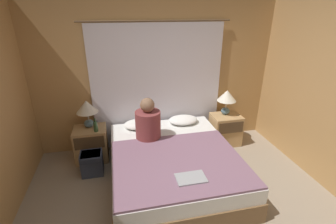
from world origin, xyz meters
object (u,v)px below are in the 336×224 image
nightstand_left (91,144)px  backpack_on_floor (92,162)px  person_left_in_bed (148,123)px  bed (173,165)px  nightstand_right (225,129)px  lamp_left (87,109)px  laptop_on_bed (191,178)px  lamp_right (227,97)px  pillow_right (183,120)px  beer_bottle_on_left_stand (96,126)px  pillow_left (139,124)px

nightstand_left → backpack_on_floor: 0.41m
person_left_in_bed → bed: bearing=-56.1°
nightstand_right → lamp_left: (-2.31, 0.07, 0.58)m
lamp_left → backpack_on_floor: size_ratio=1.27×
nightstand_left → person_left_in_bed: (0.88, -0.35, 0.45)m
bed → backpack_on_floor: bed is taller
lamp_left → laptop_on_bed: lamp_left is taller
bed → lamp_right: (1.15, 0.83, 0.63)m
nightstand_right → pillow_right: 0.82m
lamp_right → beer_bottle_on_left_stand: (-2.20, -0.18, -0.23)m
lamp_left → laptop_on_bed: size_ratio=1.30×
nightstand_left → lamp_right: lamp_right is taller
beer_bottle_on_left_stand → laptop_on_bed: (1.09, -1.32, -0.12)m
pillow_left → nightstand_left: bearing=-177.4°
lamp_left → pillow_left: (0.78, -0.03, -0.33)m
nightstand_right → lamp_left: bearing=178.4°
lamp_right → laptop_on_bed: 1.90m
nightstand_right → beer_bottle_on_left_stand: beer_bottle_on_left_stand is taller
lamp_right → person_left_in_bed: (-1.43, -0.42, -0.13)m
pillow_right → person_left_in_bed: size_ratio=0.77×
bed → person_left_in_bed: bearing=123.9°
person_left_in_bed → backpack_on_floor: 1.00m
lamp_right → nightstand_left: bearing=-178.4°
lamp_left → person_left_in_bed: size_ratio=0.69×
nightstand_left → pillow_left: pillow_left is taller
person_left_in_bed → nightstand_left: bearing=158.0°
backpack_on_floor → person_left_in_bed: bearing=3.3°
lamp_left → pillow_left: bearing=-2.3°
nightstand_right → pillow_left: size_ratio=1.10×
nightstand_right → backpack_on_floor: size_ratio=1.57×
pillow_right → laptop_on_bed: pillow_right is taller
lamp_right → laptop_on_bed: size_ratio=1.30×
lamp_left → person_left_in_bed: 0.98m
nightstand_right → pillow_right: (-0.78, 0.04, 0.25)m
person_left_in_bed → beer_bottle_on_left_stand: 0.81m
bed → laptop_on_bed: size_ratio=5.99×
nightstand_right → pillow_left: 1.55m
lamp_left → pillow_right: 1.56m
lamp_left → pillow_left: lamp_left is taller
person_left_in_bed → laptop_on_bed: bearing=-73.2°
lamp_left → laptop_on_bed: bearing=-51.3°
nightstand_left → pillow_right: size_ratio=1.10×
beer_bottle_on_left_stand → backpack_on_floor: bearing=-106.8°
bed → nightstand_left: 1.39m
pillow_right → backpack_on_floor: (-1.50, -0.44, -0.33)m
person_left_in_bed → backpack_on_floor: (-0.85, -0.05, -0.53)m
beer_bottle_on_left_stand → lamp_left: bearing=121.8°
backpack_on_floor → beer_bottle_on_left_stand: bearing=73.2°
lamp_left → beer_bottle_on_left_stand: lamp_left is taller
bed → beer_bottle_on_left_stand: beer_bottle_on_left_stand is taller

